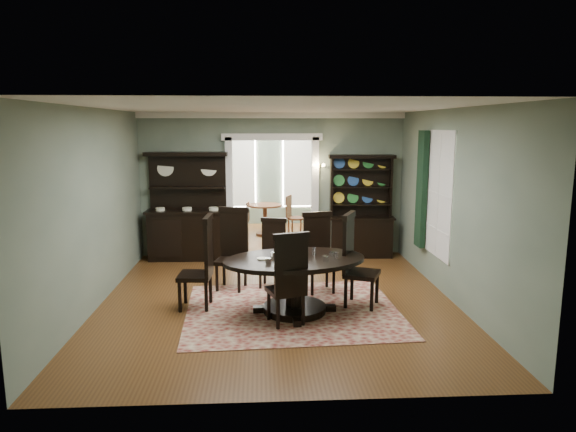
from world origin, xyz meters
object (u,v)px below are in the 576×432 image
at_px(welsh_dresser, 361,220).
at_px(sideboard, 188,222).
at_px(dining_table, 295,275).
at_px(parlor_table, 265,215).

bearing_deg(welsh_dresser, sideboard, -176.76).
height_order(dining_table, sideboard, sideboard).
distance_m(dining_table, parlor_table, 5.48).
height_order(sideboard, parlor_table, sideboard).
bearing_deg(dining_table, welsh_dresser, 53.22).
relative_size(dining_table, welsh_dresser, 1.08).
height_order(dining_table, parlor_table, dining_table).
bearing_deg(sideboard, welsh_dresser, 1.69).
bearing_deg(dining_table, parlor_table, 83.41).
xyz_separation_m(dining_table, sideboard, (-1.99, 3.25, 0.19)).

